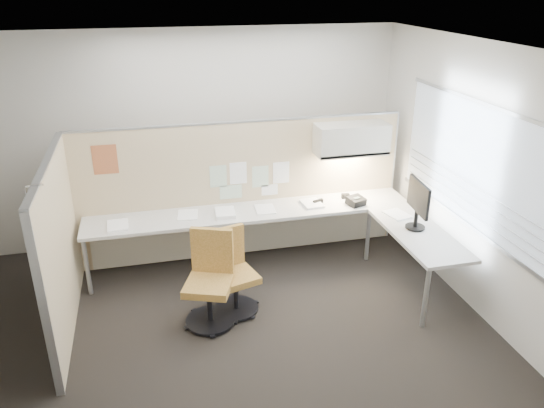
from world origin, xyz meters
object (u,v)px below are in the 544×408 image
object	(u,v)px
phone	(356,201)
desk	(281,222)
chair_right	(233,274)
monitor	(418,202)
chair_left	(210,282)

from	to	relation	value
phone	desk	bearing A→B (deg)	161.44
chair_right	monitor	xyz separation A→B (m)	(2.10, -0.01, 0.63)
desk	chair_right	xyz separation A→B (m)	(-0.73, -0.77, -0.18)
desk	phone	xyz separation A→B (m)	(0.97, 0.01, 0.18)
desk	monitor	xyz separation A→B (m)	(1.37, -0.78, 0.45)
desk	chair_right	size ratio (longest dim) A/B	4.41
monitor	chair_right	bearing A→B (deg)	95.40
desk	chair_left	bearing A→B (deg)	-137.02
chair_left	chair_right	distance (m)	0.31
chair_left	chair_right	size ratio (longest dim) A/B	1.08
chair_right	phone	distance (m)	1.90
desk	monitor	world-z (taller)	monitor
desk	phone	size ratio (longest dim) A/B	15.37
monitor	phone	world-z (taller)	monitor
desk	monitor	distance (m)	1.64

